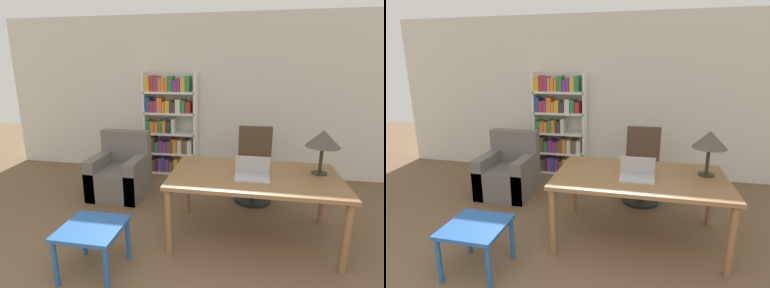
# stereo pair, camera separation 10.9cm
# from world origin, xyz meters

# --- Properties ---
(wall_back) EXTENTS (8.00, 0.06, 2.70)m
(wall_back) POSITION_xyz_m (0.00, 4.53, 1.35)
(wall_back) COLOR silver
(wall_back) RESTS_ON ground_plane
(desk) EXTENTS (1.78, 1.05, 0.75)m
(desk) POSITION_xyz_m (0.52, 2.46, 0.67)
(desk) COLOR olive
(desk) RESTS_ON ground_plane
(laptop) EXTENTS (0.35, 0.23, 0.23)m
(laptop) POSITION_xyz_m (0.49, 2.36, 0.80)
(laptop) COLOR #B2B2B7
(laptop) RESTS_ON desk
(table_lamp) EXTENTS (0.35, 0.35, 0.48)m
(table_lamp) POSITION_xyz_m (1.20, 2.61, 1.13)
(table_lamp) COLOR #2D2319
(table_lamp) RESTS_ON desk
(office_chair) EXTENTS (0.51, 0.51, 1.04)m
(office_chair) POSITION_xyz_m (0.54, 3.49, 0.48)
(office_chair) COLOR black
(office_chair) RESTS_ON ground_plane
(side_table_blue) EXTENTS (0.54, 0.53, 0.47)m
(side_table_blue) POSITION_xyz_m (-0.92, 1.59, 0.39)
(side_table_blue) COLOR #2356A3
(side_table_blue) RESTS_ON ground_plane
(armchair) EXTENTS (0.75, 0.75, 0.92)m
(armchair) POSITION_xyz_m (-1.40, 3.30, 0.30)
(armchair) COLOR #66605B
(armchair) RESTS_ON ground_plane
(bookshelf) EXTENTS (0.92, 0.28, 1.77)m
(bookshelf) POSITION_xyz_m (-0.94, 4.34, 0.87)
(bookshelf) COLOR white
(bookshelf) RESTS_ON ground_plane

